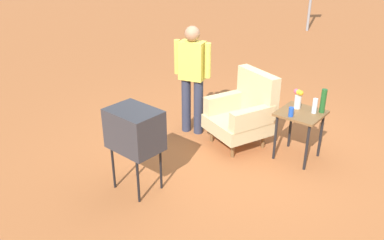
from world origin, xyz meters
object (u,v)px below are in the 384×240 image
(armchair, at_px, (244,112))
(bottle_wine_green, at_px, (323,101))
(side_table, at_px, (300,119))
(soda_can_blue, at_px, (291,112))
(bottle_short_clear, at_px, (315,106))
(flower_vase, at_px, (298,98))
(tv_on_stand, at_px, (135,130))
(person_standing, at_px, (192,74))

(armchair, relative_size, bottle_wine_green, 3.31)
(side_table, height_order, soda_can_blue, soda_can_blue)
(bottle_short_clear, bearing_deg, armchair, -169.11)
(armchair, relative_size, side_table, 1.56)
(armchair, bearing_deg, side_table, 6.97)
(bottle_short_clear, bearing_deg, flower_vase, 178.49)
(tv_on_stand, height_order, flower_vase, tv_on_stand)
(person_standing, height_order, bottle_short_clear, person_standing)
(soda_can_blue, bearing_deg, side_table, 75.93)
(soda_can_blue, bearing_deg, armchair, 172.18)
(armchair, bearing_deg, bottle_wine_green, 14.66)
(side_table, bearing_deg, soda_can_blue, -104.07)
(soda_can_blue, bearing_deg, bottle_short_clear, 56.46)
(bottle_short_clear, bearing_deg, bottle_wine_green, 50.02)
(person_standing, relative_size, flower_vase, 6.19)
(armchair, distance_m, soda_can_blue, 0.80)
(person_standing, distance_m, soda_can_blue, 1.58)
(soda_can_blue, height_order, bottle_short_clear, bottle_short_clear)
(tv_on_stand, xyz_separation_m, soda_can_blue, (1.12, 1.67, -0.04))
(soda_can_blue, relative_size, bottle_short_clear, 0.61)
(armchair, height_order, side_table, armchair)
(bottle_wine_green, bearing_deg, tv_on_stand, -124.13)
(armchair, xyz_separation_m, flower_vase, (0.70, 0.19, 0.33))
(side_table, bearing_deg, armchair, -173.03)
(side_table, height_order, bottle_wine_green, bottle_wine_green)
(armchair, height_order, bottle_short_clear, armchair)
(side_table, distance_m, flower_vase, 0.29)
(tv_on_stand, bearing_deg, person_standing, 105.35)
(person_standing, bearing_deg, side_table, 9.52)
(tv_on_stand, height_order, person_standing, person_standing)
(bottle_short_clear, bearing_deg, side_table, -149.04)
(soda_can_blue, bearing_deg, flower_vase, 100.22)
(side_table, bearing_deg, flower_vase, 139.09)
(bottle_short_clear, xyz_separation_m, bottle_wine_green, (0.07, 0.08, 0.06))
(bottle_short_clear, xyz_separation_m, flower_vase, (-0.24, 0.01, 0.05))
(flower_vase, bearing_deg, soda_can_blue, -79.78)
(armchair, xyz_separation_m, tv_on_stand, (-0.37, -1.78, 0.28))
(soda_can_blue, distance_m, flower_vase, 0.31)
(bottle_wine_green, height_order, flower_vase, bottle_wine_green)
(person_standing, bearing_deg, flower_vase, 13.41)
(tv_on_stand, height_order, soda_can_blue, tv_on_stand)
(side_table, xyz_separation_m, soda_can_blue, (-0.05, -0.20, 0.17))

